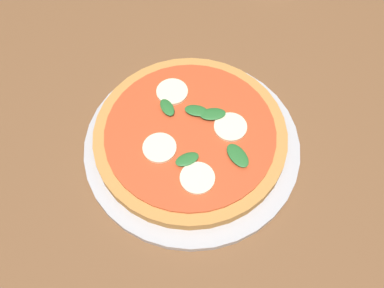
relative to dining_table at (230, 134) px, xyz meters
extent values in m
plane|color=#2D2B28|center=(0.00, 0.00, -0.68)|extent=(6.00, 6.00, 0.00)
cube|color=brown|center=(0.00, 0.00, 0.08)|extent=(1.50, 0.99, 0.04)
cube|color=brown|center=(-0.67, -0.41, -0.31)|extent=(0.07, 0.07, 0.73)
cylinder|color=#B2B2B7|center=(0.10, 0.05, 0.10)|extent=(0.35, 0.35, 0.01)
cylinder|color=#C6843F|center=(0.10, 0.04, 0.12)|extent=(0.31, 0.31, 0.02)
cylinder|color=#CC4723|center=(0.10, 0.04, 0.13)|extent=(0.27, 0.27, 0.00)
cylinder|color=beige|center=(0.15, 0.05, 0.13)|extent=(0.05, 0.05, 0.00)
cylinder|color=beige|center=(0.12, 0.12, 0.13)|extent=(0.05, 0.05, 0.00)
cylinder|color=beige|center=(0.04, 0.06, 0.13)|extent=(0.05, 0.05, 0.00)
cylinder|color=beige|center=(0.10, -0.04, 0.13)|extent=(0.05, 0.05, 0.00)
ellipsoid|color=#286B2D|center=(0.12, 0.09, 0.14)|extent=(0.04, 0.02, 0.00)
ellipsoid|color=#286B2D|center=(0.05, 0.03, 0.14)|extent=(0.05, 0.03, 0.00)
ellipsoid|color=#286B2D|center=(0.05, 0.11, 0.14)|extent=(0.03, 0.05, 0.00)
ellipsoid|color=#286B2D|center=(0.07, 0.01, 0.14)|extent=(0.04, 0.04, 0.00)
ellipsoid|color=#286B2D|center=(0.12, -0.01, 0.14)|extent=(0.02, 0.04, 0.00)
camera|label=1|loc=(0.23, 0.38, 0.73)|focal=41.97mm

